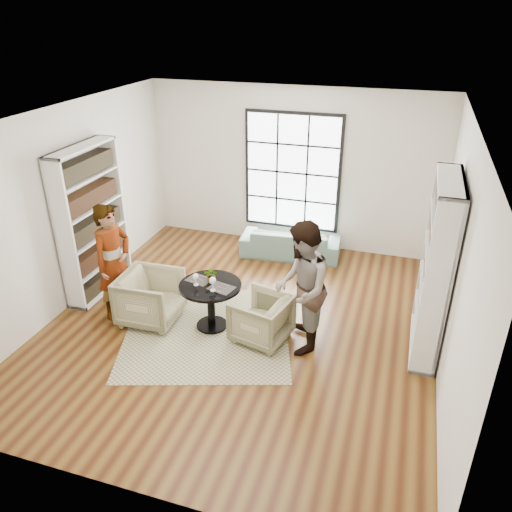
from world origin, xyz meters
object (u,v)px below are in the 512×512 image
(armchair_left, at_px, (151,298))
(person_left, at_px, (114,262))
(sofa, at_px, (291,242))
(armchair_right, at_px, (261,319))
(pedestal_table, at_px, (211,296))
(wine_glass_left, at_px, (196,277))
(flower_centerpiece, at_px, (212,275))
(wine_glass_right, at_px, (213,281))
(person_right, at_px, (302,288))

(armchair_left, distance_m, person_left, 0.75)
(sofa, relative_size, armchair_right, 2.47)
(pedestal_table, xyz_separation_m, wine_glass_left, (-0.18, -0.07, 0.32))
(pedestal_table, xyz_separation_m, sofa, (0.53, 2.62, -0.25))
(sofa, xyz_separation_m, person_left, (-1.99, -2.73, 0.62))
(person_left, relative_size, flower_centerpiece, 8.08)
(wine_glass_left, distance_m, wine_glass_right, 0.29)
(person_right, xyz_separation_m, wine_glass_left, (-1.51, -0.01, -0.08))
(pedestal_table, height_order, armchair_left, armchair_left)
(pedestal_table, xyz_separation_m, person_left, (-1.47, -0.10, 0.37))
(armchair_right, bearing_deg, person_right, 103.19)
(person_right, distance_m, wine_glass_right, 1.23)
(pedestal_table, distance_m, wine_glass_right, 0.39)
(pedestal_table, distance_m, armchair_left, 0.93)
(armchair_left, bearing_deg, wine_glass_right, -94.05)
(wine_glass_right, bearing_deg, wine_glass_left, 166.18)
(sofa, height_order, person_right, person_right)
(sofa, distance_m, armchair_right, 2.70)
(person_left, xyz_separation_m, wine_glass_left, (1.28, 0.03, -0.05))
(person_left, bearing_deg, wine_glass_left, -73.92)
(armchair_left, bearing_deg, sofa, -29.82)
(pedestal_table, relative_size, sofa, 0.49)
(wine_glass_left, bearing_deg, armchair_left, -177.46)
(sofa, distance_m, wine_glass_right, 2.86)
(person_right, xyz_separation_m, wine_glass_right, (-1.22, -0.08, -0.06))
(armchair_right, bearing_deg, flower_centerpiece, -87.37)
(armchair_right, xyz_separation_m, wine_glass_left, (-0.96, -0.01, 0.50))
(armchair_left, bearing_deg, pedestal_table, -85.46)
(wine_glass_right, bearing_deg, armchair_right, 6.41)
(wine_glass_left, xyz_separation_m, flower_centerpiece, (0.18, 0.15, -0.02))
(armchair_left, height_order, wine_glass_right, wine_glass_right)
(armchair_left, relative_size, person_left, 0.48)
(person_left, xyz_separation_m, flower_centerpiece, (1.46, 0.18, -0.07))
(armchair_left, bearing_deg, person_left, 88.07)
(pedestal_table, relative_size, flower_centerpiece, 4.03)
(sofa, relative_size, flower_centerpiece, 8.28)
(armchair_right, relative_size, person_left, 0.41)
(armchair_left, relative_size, armchair_right, 1.15)
(wine_glass_right, bearing_deg, armchair_left, 177.88)
(armchair_right, bearing_deg, person_left, -75.83)
(pedestal_table, height_order, wine_glass_left, wine_glass_left)
(sofa, xyz_separation_m, wine_glass_left, (-0.71, -2.70, 0.57))
(armchair_right, height_order, person_right, person_right)
(person_right, bearing_deg, wine_glass_left, -101.85)
(armchair_right, distance_m, flower_centerpiece, 0.93)
(wine_glass_right, bearing_deg, flower_centerpiece, 115.79)
(armchair_right, height_order, person_left, person_left)
(armchair_left, relative_size, flower_centerpiece, 3.84)
(pedestal_table, distance_m, wine_glass_left, 0.38)
(armchair_left, bearing_deg, wine_glass_left, -89.39)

